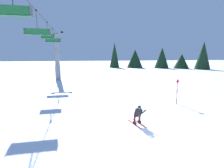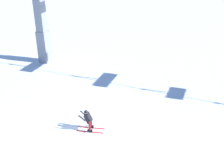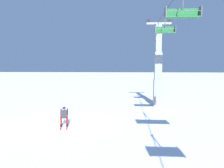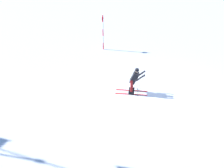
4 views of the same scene
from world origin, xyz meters
name	(u,v)px [view 2 (image 2 of 4)]	position (x,y,z in m)	size (l,w,h in m)	color
ground_plane	(70,133)	(0.00, 0.00, 0.00)	(260.00, 260.00, 0.00)	white
skier_carving_main	(88,119)	(0.86, 0.70, 0.78)	(1.70, 0.93, 1.49)	red
lift_tower_near	(41,21)	(-7.26, 8.41, 3.75)	(0.88, 2.63, 9.15)	gray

